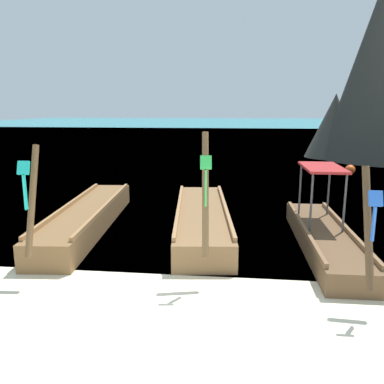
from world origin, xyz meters
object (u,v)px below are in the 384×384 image
object	(u,v)px
longtail_boat_green_ribbon	(202,219)
longtail_boat_blue_ribbon	(324,236)
longtail_boat_turquoise_ribbon	(87,217)
mooring_buoy_near	(350,170)

from	to	relation	value
longtail_boat_green_ribbon	longtail_boat_blue_ribbon	xyz separation A→B (m)	(2.96, -1.06, -0.01)
longtail_boat_turquoise_ribbon	longtail_boat_blue_ribbon	xyz separation A→B (m)	(6.07, -0.90, -0.01)
longtail_boat_turquoise_ribbon	longtail_boat_green_ribbon	size ratio (longest dim) A/B	1.06
longtail_boat_turquoise_ribbon	mooring_buoy_near	bearing A→B (deg)	46.35
longtail_boat_turquoise_ribbon	mooring_buoy_near	distance (m)	13.84
longtail_boat_green_ribbon	mooring_buoy_near	xyz separation A→B (m)	(6.44, 9.86, -0.07)
longtail_boat_turquoise_ribbon	mooring_buoy_near	xyz separation A→B (m)	(9.55, 10.01, -0.07)
longtail_boat_turquoise_ribbon	mooring_buoy_near	world-z (taller)	longtail_boat_turquoise_ribbon
longtail_boat_turquoise_ribbon	longtail_boat_blue_ribbon	distance (m)	6.14
longtail_boat_blue_ribbon	mooring_buoy_near	world-z (taller)	longtail_boat_blue_ribbon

